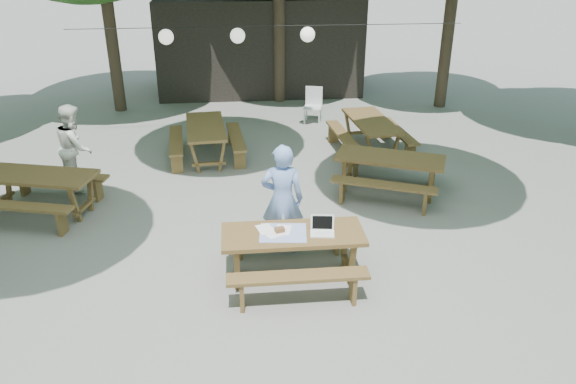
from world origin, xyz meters
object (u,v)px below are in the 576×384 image
(second_person, at_px, (75,147))
(main_picnic_table, at_px, (293,255))
(plastic_chair, at_px, (313,112))
(picnic_table_nw, at_px, (40,193))
(woman, at_px, (282,200))

(second_person, bearing_deg, main_picnic_table, -142.15)
(main_picnic_table, relative_size, plastic_chair, 2.22)
(main_picnic_table, relative_size, picnic_table_nw, 0.89)
(picnic_table_nw, relative_size, woman, 1.27)
(second_person, distance_m, plastic_chair, 6.25)
(main_picnic_table, distance_m, woman, 0.94)
(main_picnic_table, xyz_separation_m, second_person, (-3.80, 3.57, 0.44))
(second_person, bearing_deg, woman, -135.68)
(picnic_table_nw, bearing_deg, woman, -7.46)
(woman, bearing_deg, picnic_table_nw, -17.12)
(woman, height_order, second_person, woman)
(second_person, height_order, plastic_chair, second_person)
(picnic_table_nw, xyz_separation_m, second_person, (0.41, 1.08, 0.44))
(plastic_chair, bearing_deg, picnic_table_nw, -124.39)
(main_picnic_table, height_order, plastic_chair, plastic_chair)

